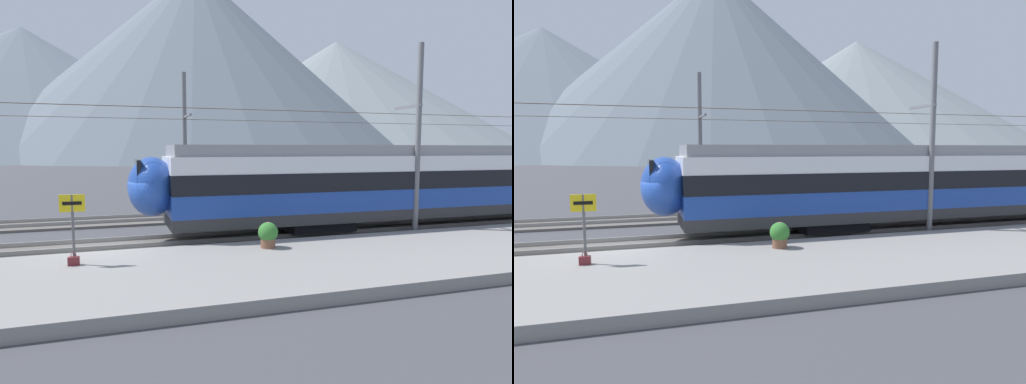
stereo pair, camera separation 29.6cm
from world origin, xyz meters
TOP-DOWN VIEW (x-y plane):
  - ground_plane at (0.00, 0.00)m, footprint 400.00×400.00m
  - platform_slab at (0.00, -4.24)m, footprint 120.00×6.11m
  - track_near at (0.00, 0.71)m, footprint 120.00×3.00m
  - track_far at (0.00, 6.68)m, footprint 120.00×3.00m
  - train_near_platform at (17.89, 0.71)m, footprint 34.21×2.95m
  - catenary_mast_mid at (12.37, -0.63)m, footprint 43.79×1.74m
  - catenary_mast_far_side at (4.06, 8.48)m, footprint 43.79×2.24m
  - platform_sign at (-0.98, -2.72)m, footprint 0.70×0.08m
  - handbag_near_sign at (-0.99, -2.82)m, footprint 0.32×0.18m
  - potted_plant_platform_edge at (5.12, -2.40)m, footprint 0.68×0.68m
  - mountain_left_ridge at (-32.37, 180.21)m, footprint 177.99×177.99m
  - mountain_central_peak at (30.65, 150.66)m, footprint 153.83×153.83m
  - mountain_right_ridge at (114.15, 198.06)m, footprint 196.40×196.40m

SIDE VIEW (x-z plane):
  - ground_plane at x=0.00m, z-range 0.00..0.00m
  - track_near at x=0.00m, z-range -0.07..0.21m
  - track_far at x=0.00m, z-range -0.07..0.21m
  - platform_slab at x=0.00m, z-range 0.00..0.34m
  - handbag_near_sign at x=-0.99m, z-range 0.29..0.66m
  - potted_plant_platform_edge at x=5.12m, z-range 0.39..1.27m
  - platform_sign at x=-0.98m, z-range 0.83..2.88m
  - train_near_platform at x=17.89m, z-range 0.10..4.37m
  - catenary_mast_far_side at x=4.06m, z-range 0.13..8.05m
  - catenary_mast_mid at x=12.37m, z-range 0.11..8.15m
  - mountain_left_ridge at x=-32.37m, z-range 0.00..50.97m
  - mountain_right_ridge at x=114.15m, z-range 0.00..59.74m
  - mountain_central_peak at x=30.65m, z-range 0.00..69.42m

